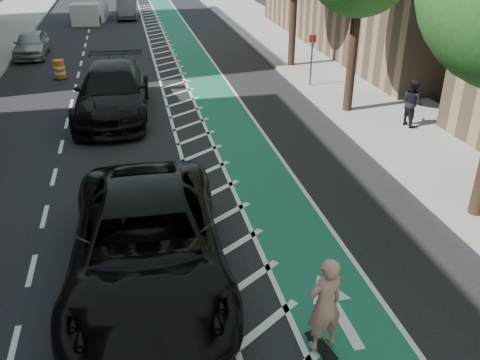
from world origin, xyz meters
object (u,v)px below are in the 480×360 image
object	(u,v)px
skateboarder	(325,304)
barrel_a	(90,128)
suv_near	(148,244)
suv_far	(113,92)

from	to	relation	value
skateboarder	barrel_a	xyz separation A→B (m)	(-4.50, 11.46, -0.67)
suv_near	barrel_a	xyz separation A→B (m)	(-1.60, 8.80, -0.58)
barrel_a	skateboarder	bearing A→B (deg)	-68.56
suv_far	barrel_a	xyz separation A→B (m)	(-0.84, -2.32, -0.59)
skateboarder	suv_far	distance (m)	14.26
suv_far	barrel_a	world-z (taller)	suv_far
suv_far	barrel_a	bearing A→B (deg)	-105.97
skateboarder	suv_far	world-z (taller)	skateboarder
suv_far	skateboarder	bearing A→B (deg)	-71.16
suv_near	suv_far	distance (m)	11.14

